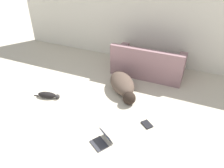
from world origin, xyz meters
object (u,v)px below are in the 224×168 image
at_px(couch, 148,64).
at_px(laptop_open, 103,139).
at_px(book_black, 147,124).
at_px(cat, 48,95).
at_px(dog, 123,85).

height_order(couch, laptop_open, couch).
bearing_deg(book_black, laptop_open, -129.40).
bearing_deg(cat, laptop_open, -34.89).
bearing_deg(dog, cat, -95.42).
distance_m(couch, laptop_open, 2.62).
xyz_separation_m(couch, cat, (-1.76, -1.92, -0.20)).
xyz_separation_m(dog, book_black, (0.83, -0.87, -0.16)).
bearing_deg(dog, couch, 125.45).
xyz_separation_m(cat, laptop_open, (1.68, -0.69, 0.01)).
bearing_deg(laptop_open, cat, -170.32).
relative_size(cat, book_black, 2.33).
distance_m(dog, book_black, 1.22).
relative_size(couch, cat, 2.94).
xyz_separation_m(laptop_open, book_black, (0.59, 0.72, -0.06)).
relative_size(couch, laptop_open, 4.25).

